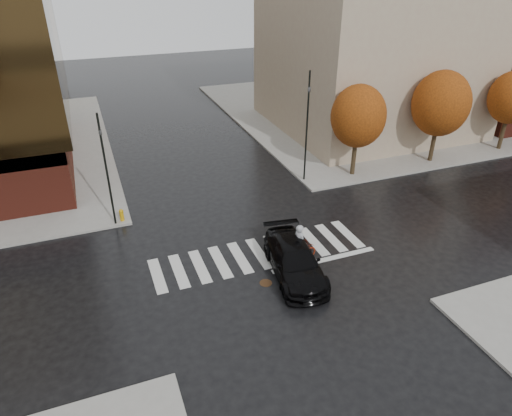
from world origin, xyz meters
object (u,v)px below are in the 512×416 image
at_px(sedan, 295,260).
at_px(traffic_light_ne, 307,120).
at_px(traffic_light_nw, 106,165).
at_px(fire_hydrant, 122,214).
at_px(cyclist, 300,250).

distance_m(sedan, traffic_light_ne, 11.59).
relative_size(sedan, traffic_light_nw, 0.83).
relative_size(traffic_light_ne, fire_hydrant, 10.09).
bearing_deg(sedan, fire_hydrant, 140.23).
distance_m(cyclist, traffic_light_nw, 11.72).
bearing_deg(fire_hydrant, traffic_light_ne, 5.88).
xyz_separation_m(cyclist, fire_hydrant, (-8.20, 7.50, -0.21)).
xyz_separation_m(traffic_light_nw, traffic_light_ne, (13.22, 1.52, 0.59)).
bearing_deg(fire_hydrant, traffic_light_nw, -154.28).
height_order(sedan, fire_hydrant, sedan).
bearing_deg(traffic_light_ne, traffic_light_nw, -14.75).
bearing_deg(traffic_light_ne, sedan, 39.83).
bearing_deg(traffic_light_nw, fire_hydrant, 130.18).
distance_m(traffic_light_nw, traffic_light_ne, 13.32).
bearing_deg(sedan, traffic_light_ne, 69.27).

